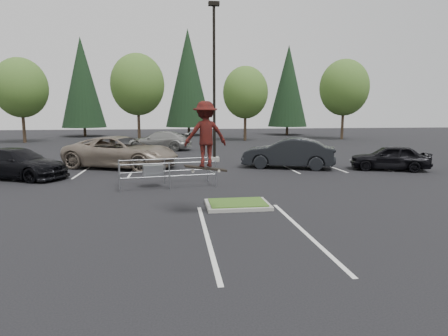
{
  "coord_description": "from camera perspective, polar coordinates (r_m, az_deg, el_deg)",
  "views": [
    {
      "loc": [
        -2.19,
        -12.6,
        3.29
      ],
      "look_at": [
        -0.28,
        1.5,
        1.14
      ],
      "focal_mm": 30.0,
      "sensor_mm": 36.0,
      "label": 1
    }
  ],
  "objects": [
    {
      "name": "car_l_black",
      "position": [
        21.25,
        -29.21,
        0.62
      ],
      "size": [
        5.6,
        4.03,
        1.51
      ],
      "primitive_type": "imported",
      "rotation": [
        0.0,
        0.0,
        1.15
      ],
      "color": "black",
      "rests_on": "ground"
    },
    {
      "name": "cart_corral",
      "position": [
        16.74,
        -10.28,
        -0.33
      ],
      "size": [
        4.33,
        2.12,
        1.18
      ],
      "rotation": [
        0.0,
        0.0,
        0.16
      ],
      "color": "gray",
      "rests_on": "ground"
    },
    {
      "name": "skateboarder",
      "position": [
        11.66,
        -2.86,
        5.11
      ],
      "size": [
        1.39,
        0.89,
        2.21
      ],
      "rotation": [
        0.0,
        0.0,
        3.25
      ],
      "color": "black",
      "rests_on": "ground"
    },
    {
      "name": "car_l_tan",
      "position": [
        23.02,
        -15.51,
        2.38
      ],
      "size": [
        7.36,
        5.47,
        1.86
      ],
      "primitive_type": "imported",
      "rotation": [
        0.0,
        0.0,
        1.17
      ],
      "color": "gray",
      "rests_on": "ground"
    },
    {
      "name": "decid_b",
      "position": [
        43.39,
        -13.04,
        12.0
      ],
      "size": [
        5.89,
        5.89,
        9.64
      ],
      "color": "#38281C",
      "rests_on": "ground"
    },
    {
      "name": "conif_b",
      "position": [
        53.34,
        -5.48,
        13.44
      ],
      "size": [
        6.38,
        6.38,
        14.5
      ],
      "color": "#38281C",
      "rests_on": "ground"
    },
    {
      "name": "stall_lines",
      "position": [
        18.93,
        -5.07,
        -1.46
      ],
      "size": [
        22.62,
        17.6,
        0.01
      ],
      "color": "silver",
      "rests_on": "ground"
    },
    {
      "name": "car_r_charc",
      "position": [
        22.32,
        9.78,
        2.24
      ],
      "size": [
        5.63,
        3.65,
        1.75
      ],
      "primitive_type": "imported",
      "rotation": [
        0.0,
        0.0,
        4.34
      ],
      "color": "black",
      "rests_on": "ground"
    },
    {
      "name": "car_far_silver",
      "position": [
        32.77,
        -9.7,
        4.11
      ],
      "size": [
        5.93,
        3.48,
        1.61
      ],
      "primitive_type": "imported",
      "rotation": [
        0.0,
        0.0,
        4.48
      ],
      "color": "gray",
      "rests_on": "ground"
    },
    {
      "name": "grass_median",
      "position": [
        13.19,
        2.08,
        -5.53
      ],
      "size": [
        2.2,
        1.6,
        0.16
      ],
      "color": "#9E9C93",
      "rests_on": "ground"
    },
    {
      "name": "light_pole",
      "position": [
        24.78,
        -1.51,
        11.51
      ],
      "size": [
        0.7,
        0.6,
        10.12
      ],
      "color": "#9E9C93",
      "rests_on": "ground"
    },
    {
      "name": "decid_d",
      "position": [
        47.51,
        17.79,
        11.34
      ],
      "size": [
        5.76,
        5.76,
        9.43
      ],
      "color": "#38281C",
      "rests_on": "ground"
    },
    {
      "name": "decid_a",
      "position": [
        45.53,
        -28.55,
        10.44
      ],
      "size": [
        5.44,
        5.44,
        8.91
      ],
      "color": "#38281C",
      "rests_on": "ground"
    },
    {
      "name": "conif_c",
      "position": [
        54.67,
        9.75,
        12.19
      ],
      "size": [
        5.5,
        5.5,
        12.5
      ],
      "color": "#38281C",
      "rests_on": "ground"
    },
    {
      "name": "car_r_black",
      "position": [
        23.22,
        24.01,
        1.48
      ],
      "size": [
        4.55,
        3.09,
        1.44
      ],
      "primitive_type": "imported",
      "rotation": [
        0.0,
        0.0,
        4.35
      ],
      "color": "black",
      "rests_on": "ground"
    },
    {
      "name": "conif_a",
      "position": [
        54.05,
        -20.8,
        12.07
      ],
      "size": [
        5.72,
        5.72,
        13.0
      ],
      "color": "#38281C",
      "rests_on": "ground"
    },
    {
      "name": "decid_c",
      "position": [
        43.26,
        3.26,
        11.17
      ],
      "size": [
        5.12,
        5.12,
        8.38
      ],
      "color": "#38281C",
      "rests_on": "ground"
    },
    {
      "name": "ground",
      "position": [
        13.21,
        2.08,
        -5.86
      ],
      "size": [
        120.0,
        120.0,
        0.0
      ],
      "primitive_type": "plane",
      "color": "black",
      "rests_on": "ground"
    }
  ]
}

